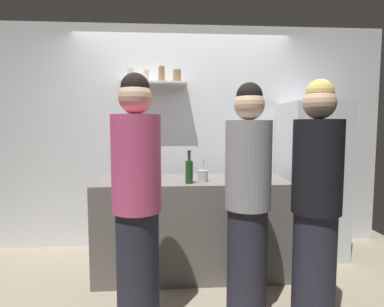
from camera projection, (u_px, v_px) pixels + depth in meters
The scene contains 12 objects.
ground_plane at pixel (189, 297), 2.63m from camera, with size 5.28×5.28×0.00m, color gray.
back_wall_assembly at pixel (183, 137), 3.76m from camera, with size 4.80×0.32×2.60m.
refrigerator at pixel (311, 179), 3.49m from camera, with size 0.61×0.68×1.69m.
counter at pixel (192, 225), 3.08m from camera, with size 1.82×0.72×0.92m, color #66605B.
baking_pan at pixel (250, 178), 2.94m from camera, with size 0.34×0.24×0.05m, color gray.
utensil_holder at pixel (203, 176), 2.90m from camera, with size 0.09×0.09×0.22m.
wine_bottle_green_glass at pixel (189, 171), 2.80m from camera, with size 0.07×0.07×0.30m.
wine_bottle_pale_glass at pixel (116, 166), 3.13m from camera, with size 0.07×0.07×0.31m.
water_bottle_plastic at pixel (144, 171), 2.88m from camera, with size 0.08×0.08×0.23m.
person_grey_hoodie at pixel (248, 202), 2.33m from camera, with size 0.34×0.34×1.75m.
person_pink_top at pixel (137, 203), 2.17m from camera, with size 0.34×0.34×1.79m.
person_blonde at pixel (316, 205), 2.21m from camera, with size 0.34×0.34×1.75m.
Camera 1 is at (-0.14, -2.51, 1.44)m, focal length 29.25 mm.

